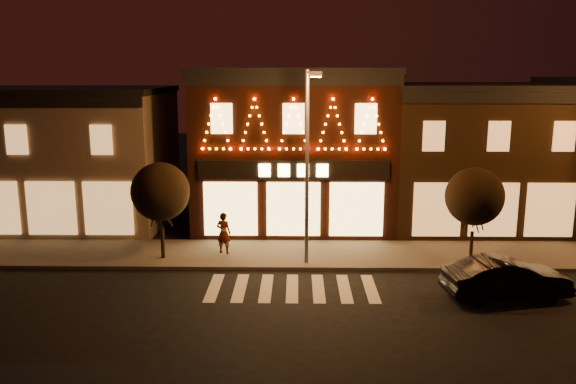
{
  "coord_description": "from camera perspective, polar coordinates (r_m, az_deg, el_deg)",
  "views": [
    {
      "loc": [
        0.17,
        -17.24,
        8.21
      ],
      "look_at": [
        -0.16,
        4.0,
        3.77
      ],
      "focal_mm": 36.59,
      "sensor_mm": 36.0,
      "label": 1
    }
  ],
  "objects": [
    {
      "name": "sidewalk_far",
      "position": [
        26.59,
        4.83,
        -6.07
      ],
      "size": [
        44.0,
        4.0,
        0.15
      ],
      "primitive_type": "cube",
      "color": "#47423D",
      "rests_on": "ground"
    },
    {
      "name": "building_right_a",
      "position": [
        32.9,
        17.4,
        3.49
      ],
      "size": [
        9.2,
        8.28,
        7.5
      ],
      "color": "#342312",
      "rests_on": "ground"
    },
    {
      "name": "streetlamp_mid",
      "position": [
        23.93,
        1.97,
        3.8
      ],
      "size": [
        0.64,
        1.85,
        8.07
      ],
      "rotation": [
        0.0,
        0.0,
        -0.18
      ],
      "color": "#59595E",
      "rests_on": "sidewalk_far"
    },
    {
      "name": "dark_sedan",
      "position": [
        23.03,
        20.45,
        -7.88
      ],
      "size": [
        4.74,
        2.25,
        1.5
      ],
      "primitive_type": "imported",
      "rotation": [
        0.0,
        0.0,
        1.72
      ],
      "color": "black",
      "rests_on": "ground"
    },
    {
      "name": "tree_left",
      "position": [
        25.66,
        -12.3,
        0.02
      ],
      "size": [
        2.52,
        2.52,
        4.21
      ],
      "rotation": [
        0.0,
        0.0,
        0.11
      ],
      "color": "black",
      "rests_on": "sidewalk_far"
    },
    {
      "name": "ground",
      "position": [
        19.1,
        0.31,
        -13.67
      ],
      "size": [
        120.0,
        120.0,
        0.0
      ],
      "primitive_type": "plane",
      "color": "black",
      "rests_on": "ground"
    },
    {
      "name": "pedestrian",
      "position": [
        26.34,
        -6.27,
        -3.97
      ],
      "size": [
        0.79,
        0.65,
        1.88
      ],
      "primitive_type": "imported",
      "rotation": [
        0.0,
        0.0,
        2.81
      ],
      "color": "gray",
      "rests_on": "sidewalk_far"
    },
    {
      "name": "tree_right",
      "position": [
        25.75,
        17.67,
        -0.43
      ],
      "size": [
        2.44,
        2.44,
        4.08
      ],
      "rotation": [
        0.0,
        0.0,
        0.23
      ],
      "color": "black",
      "rests_on": "sidewalk_far"
    },
    {
      "name": "building_pulp",
      "position": [
        31.48,
        0.59,
        4.41
      ],
      "size": [
        10.2,
        8.34,
        8.3
      ],
      "color": "black",
      "rests_on": "ground"
    },
    {
      "name": "building_left",
      "position": [
        34.2,
        -21.79,
        3.31
      ],
      "size": [
        12.2,
        8.28,
        7.3
      ],
      "color": "#7E6C59",
      "rests_on": "ground"
    }
  ]
}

